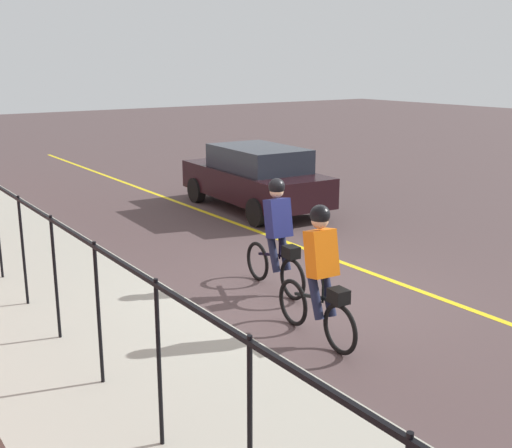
% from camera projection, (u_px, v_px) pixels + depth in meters
% --- Properties ---
extents(ground_plane, '(80.00, 80.00, 0.00)m').
position_uv_depth(ground_plane, '(305.00, 294.00, 10.05)').
color(ground_plane, '#49393A').
extents(lane_line_centre, '(36.00, 0.12, 0.01)m').
position_uv_depth(lane_line_centre, '(378.00, 275.00, 10.94)').
color(lane_line_centre, yellow).
rests_on(lane_line_centre, ground).
extents(sidewalk, '(40.00, 3.20, 0.15)m').
position_uv_depth(sidewalk, '(99.00, 343.00, 8.15)').
color(sidewalk, '#9FA092').
rests_on(sidewalk, ground).
extents(iron_fence, '(18.61, 0.04, 1.60)m').
position_uv_depth(iron_fence, '(36.00, 239.00, 8.42)').
color(iron_fence, black).
rests_on(iron_fence, sidewalk).
extents(cyclist_lead, '(1.71, 0.38, 1.83)m').
position_uv_depth(cyclist_lead, '(320.00, 275.00, 8.16)').
color(cyclist_lead, black).
rests_on(cyclist_lead, ground).
extents(cyclist_follow, '(1.71, 0.38, 1.83)m').
position_uv_depth(cyclist_follow, '(277.00, 236.00, 9.98)').
color(cyclist_follow, black).
rests_on(cyclist_follow, ground).
extents(patrol_sedan, '(4.49, 2.12, 1.58)m').
position_uv_depth(patrol_sedan, '(255.00, 177.00, 15.64)').
color(patrol_sedan, black).
rests_on(patrol_sedan, ground).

